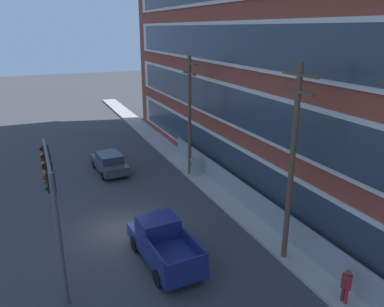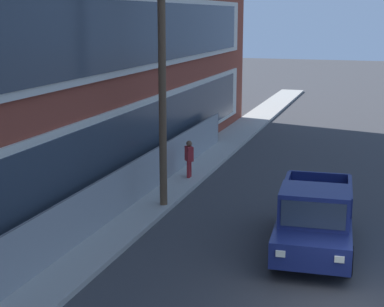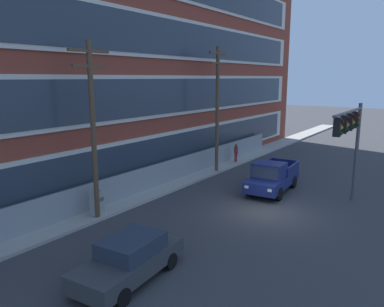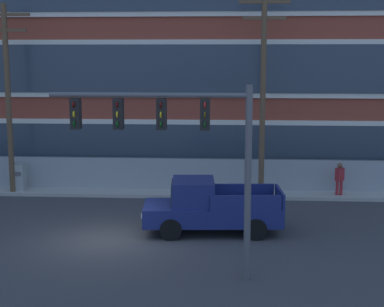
% 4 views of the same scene
% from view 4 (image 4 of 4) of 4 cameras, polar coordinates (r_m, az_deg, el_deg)
% --- Properties ---
extents(ground_plane, '(160.00, 160.00, 0.00)m').
position_cam_4_polar(ground_plane, '(21.78, -8.34, -8.29)').
color(ground_plane, '#38383A').
extents(sidewalk_building_side, '(80.00, 1.95, 0.16)m').
position_cam_4_polar(sidewalk_building_side, '(28.69, -5.34, -3.71)').
color(sidewalk_building_side, '#9E9B93').
rests_on(sidewalk_building_side, ground).
extents(chain_link_fence, '(27.65, 0.06, 1.71)m').
position_cam_4_polar(chain_link_fence, '(28.58, 0.36, -2.10)').
color(chain_link_fence, gray).
rests_on(chain_link_fence, ground).
extents(traffic_signal_mast, '(5.89, 0.43, 5.79)m').
position_cam_4_polar(traffic_signal_mast, '(17.02, -1.35, 1.81)').
color(traffic_signal_mast, '#4C4C51').
rests_on(traffic_signal_mast, ground).
extents(pickup_truck_navy, '(5.32, 2.40, 2.03)m').
position_cam_4_polar(pickup_truck_navy, '(22.19, 1.67, -5.28)').
color(pickup_truck_navy, navy).
rests_on(pickup_truck_navy, ground).
extents(utility_pole_near_corner, '(2.40, 0.26, 8.96)m').
position_cam_4_polar(utility_pole_near_corner, '(28.89, -17.43, 5.74)').
color(utility_pole_near_corner, brown).
rests_on(utility_pole_near_corner, ground).
extents(utility_pole_midblock, '(2.27, 0.26, 9.45)m').
position_cam_4_polar(utility_pole_midblock, '(26.99, 6.89, 6.36)').
color(utility_pole_midblock, brown).
rests_on(utility_pole_midblock, ground).
extents(electrical_cabinet, '(0.58, 0.56, 1.46)m').
position_cam_4_polar(electrical_cabinet, '(29.60, -16.42, -2.36)').
color(electrical_cabinet, '#939993').
rests_on(electrical_cabinet, ground).
extents(pedestrian_near_cabinet, '(0.46, 0.44, 1.69)m').
position_cam_4_polar(pedestrian_near_cabinet, '(28.24, 14.11, -2.31)').
color(pedestrian_near_cabinet, maroon).
rests_on(pedestrian_near_cabinet, ground).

